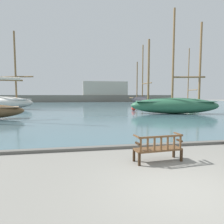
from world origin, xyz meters
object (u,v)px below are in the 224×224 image
(sailboat_outer_port, at_px, (143,100))
(sailboat_distant_harbor, at_px, (174,104))
(channel_buoy, at_px, (134,108))
(sailboat_mid_starboard, at_px, (188,103))
(park_bench, at_px, (158,148))

(sailboat_outer_port, height_order, sailboat_distant_harbor, sailboat_outer_port)
(sailboat_distant_harbor, distance_m, channel_buoy, 6.17)
(sailboat_distant_harbor, xyz_separation_m, channel_buoy, (-3.34, 5.13, -0.79))
(sailboat_mid_starboard, relative_size, channel_buoy, 7.90)
(park_bench, bearing_deg, sailboat_outer_port, 71.74)
(sailboat_outer_port, bearing_deg, channel_buoy, -112.75)
(sailboat_mid_starboard, xyz_separation_m, channel_buoy, (-11.66, -5.75, -0.39))
(sailboat_distant_harbor, xyz_separation_m, sailboat_mid_starboard, (8.32, 10.88, -0.40))
(park_bench, relative_size, sailboat_outer_port, 0.12)
(sailboat_mid_starboard, bearing_deg, sailboat_distant_harbor, -127.41)
(sailboat_outer_port, relative_size, channel_buoy, 10.36)
(park_bench, relative_size, sailboat_mid_starboard, 0.16)
(sailboat_distant_harbor, bearing_deg, sailboat_mid_starboard, 52.59)
(sailboat_mid_starboard, distance_m, channel_buoy, 13.01)
(park_bench, height_order, sailboat_mid_starboard, sailboat_mid_starboard)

